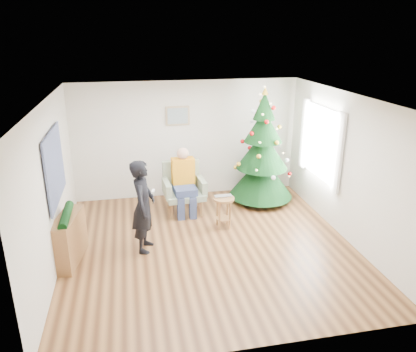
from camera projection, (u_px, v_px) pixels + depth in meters
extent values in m
plane|color=brown|center=(209.00, 246.00, 7.17)|extent=(5.00, 5.00, 0.00)
plane|color=white|center=(209.00, 99.00, 6.29)|extent=(5.00, 5.00, 0.00)
plane|color=silver|center=(187.00, 140.00, 9.03)|extent=(5.00, 0.00, 5.00)
plane|color=silver|center=(255.00, 254.00, 4.42)|extent=(5.00, 0.00, 5.00)
plane|color=silver|center=(51.00, 188.00, 6.27)|extent=(0.00, 5.00, 5.00)
plane|color=silver|center=(347.00, 168.00, 7.19)|extent=(0.00, 5.00, 5.00)
cube|color=white|center=(321.00, 142.00, 8.04)|extent=(0.04, 1.30, 1.40)
cube|color=white|center=(338.00, 153.00, 7.34)|extent=(0.05, 0.25, 1.50)
cube|color=white|center=(304.00, 134.00, 8.72)|extent=(0.05, 0.25, 1.50)
cylinder|color=#3F2816|center=(260.00, 194.00, 9.04)|extent=(0.11, 0.11, 0.32)
cone|color=black|center=(261.00, 176.00, 8.89)|extent=(1.39, 1.39, 0.91)
cone|color=black|center=(262.00, 150.00, 8.69)|extent=(1.11, 1.11, 0.80)
cone|color=black|center=(264.00, 126.00, 8.51)|extent=(0.81, 0.81, 0.69)
cone|color=black|center=(265.00, 105.00, 8.36)|extent=(0.47, 0.47, 0.59)
cone|color=gold|center=(265.00, 91.00, 8.26)|extent=(0.15, 0.15, 0.15)
cylinder|color=brown|center=(224.00, 199.00, 7.68)|extent=(0.41, 0.41, 0.04)
cylinder|color=brown|center=(223.00, 218.00, 7.81)|extent=(0.31, 0.31, 0.02)
imported|color=silver|center=(224.00, 197.00, 7.66)|extent=(0.34, 0.22, 0.03)
cube|color=gray|center=(184.00, 194.00, 8.37)|extent=(0.82, 0.76, 0.12)
cube|color=gray|center=(181.00, 174.00, 8.55)|extent=(0.78, 0.18, 0.60)
cube|color=gray|center=(167.00, 189.00, 8.23)|extent=(0.15, 0.61, 0.30)
cube|color=gray|center=(201.00, 185.00, 8.41)|extent=(0.15, 0.61, 0.30)
cube|color=navy|center=(185.00, 190.00, 8.25)|extent=(0.47, 0.49, 0.14)
cube|color=orange|center=(183.00, 171.00, 8.36)|extent=(0.48, 0.27, 0.55)
sphere|color=tan|center=(183.00, 154.00, 8.21)|extent=(0.24, 0.24, 0.24)
imported|color=black|center=(143.00, 206.00, 6.81)|extent=(0.52, 0.67, 1.62)
cube|color=white|center=(153.00, 191.00, 6.72)|extent=(0.07, 0.13, 0.04)
cube|color=brown|center=(69.00, 239.00, 6.59)|extent=(0.47, 1.04, 0.80)
cylinder|color=black|center=(66.00, 215.00, 6.45)|extent=(0.14, 0.90, 0.14)
cube|color=black|center=(55.00, 166.00, 6.47)|extent=(0.03, 1.50, 1.15)
cube|color=tan|center=(178.00, 116.00, 8.78)|extent=(0.52, 0.03, 0.42)
cube|color=gray|center=(178.00, 116.00, 8.76)|extent=(0.44, 0.02, 0.34)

